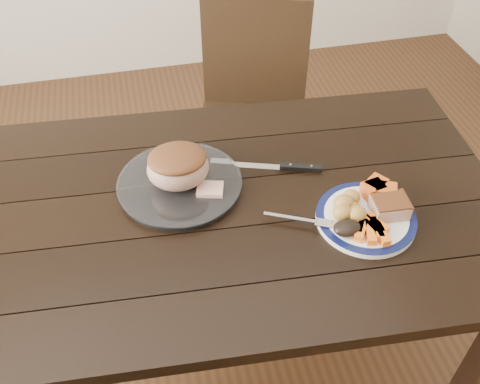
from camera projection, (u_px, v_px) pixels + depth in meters
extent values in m
plane|color=#472B16|center=(217.00, 349.00, 1.95)|extent=(4.00, 4.00, 0.00)
cube|color=black|center=(209.00, 210.00, 1.44)|extent=(1.66, 1.01, 0.04)
cube|color=black|center=(390.00, 189.00, 2.04)|extent=(0.07, 0.07, 0.71)
cube|color=black|center=(248.00, 134.00, 2.13)|extent=(0.54, 0.54, 0.04)
cube|color=black|center=(255.00, 53.00, 2.10)|extent=(0.41, 0.19, 0.46)
cube|color=black|center=(292.00, 155.00, 2.41)|extent=(0.04, 0.04, 0.43)
cube|color=black|center=(286.00, 212.00, 2.15)|extent=(0.04, 0.04, 0.43)
cube|color=black|center=(214.00, 147.00, 2.44)|extent=(0.04, 0.04, 0.43)
cube|color=black|center=(198.00, 203.00, 2.19)|extent=(0.04, 0.04, 0.43)
cylinder|color=white|center=(366.00, 219.00, 1.38)|extent=(0.26, 0.26, 0.02)
torus|color=#0C123C|center=(366.00, 216.00, 1.37)|extent=(0.26, 0.26, 0.02)
cylinder|color=white|center=(180.00, 185.00, 1.47)|extent=(0.33, 0.33, 0.02)
cube|color=tan|center=(389.00, 208.00, 1.36)|extent=(0.09, 0.08, 0.04)
ellipsoid|color=gold|center=(352.00, 208.00, 1.37)|extent=(0.04, 0.03, 0.03)
ellipsoid|color=gold|center=(342.00, 212.00, 1.35)|extent=(0.05, 0.05, 0.04)
ellipsoid|color=gold|center=(351.00, 197.00, 1.39)|extent=(0.05, 0.04, 0.04)
ellipsoid|color=gold|center=(344.00, 203.00, 1.37)|extent=(0.05, 0.05, 0.05)
ellipsoid|color=gold|center=(357.00, 214.00, 1.34)|extent=(0.05, 0.04, 0.04)
cube|color=orange|center=(370.00, 233.00, 1.31)|extent=(0.04, 0.07, 0.02)
cube|color=orange|center=(369.00, 224.00, 1.34)|extent=(0.04, 0.07, 0.02)
cube|color=orange|center=(359.00, 224.00, 1.33)|extent=(0.06, 0.07, 0.02)
cube|color=orange|center=(381.00, 234.00, 1.31)|extent=(0.02, 0.07, 0.02)
cube|color=orange|center=(377.00, 224.00, 1.34)|extent=(0.04, 0.07, 0.02)
cube|color=orange|center=(361.00, 230.00, 1.32)|extent=(0.06, 0.07, 0.02)
cube|color=orange|center=(376.00, 229.00, 1.32)|extent=(0.03, 0.07, 0.02)
cube|color=orange|center=(385.00, 192.00, 1.41)|extent=(0.07, 0.06, 0.04)
cube|color=orange|center=(376.00, 186.00, 1.42)|extent=(0.07, 0.07, 0.04)
cube|color=orange|center=(373.00, 190.00, 1.41)|extent=(0.06, 0.05, 0.04)
ellipsoid|color=black|center=(347.00, 228.00, 1.32)|extent=(0.07, 0.05, 0.03)
cube|color=silver|center=(291.00, 218.00, 1.36)|extent=(0.13, 0.07, 0.00)
cube|color=silver|center=(324.00, 223.00, 1.35)|extent=(0.05, 0.04, 0.00)
ellipsoid|color=tan|center=(178.00, 168.00, 1.43)|extent=(0.17, 0.14, 0.11)
cube|color=tan|center=(210.00, 190.00, 1.43)|extent=(0.08, 0.07, 0.02)
cube|color=silver|center=(245.00, 165.00, 1.54)|extent=(0.20, 0.08, 0.00)
cube|color=black|center=(301.00, 167.00, 1.52)|extent=(0.12, 0.06, 0.01)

